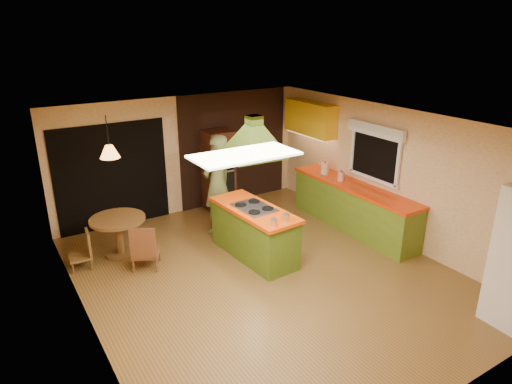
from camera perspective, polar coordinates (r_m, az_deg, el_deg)
ground at (r=7.61m, az=1.28°, el=-10.26°), size 6.50×6.50×0.00m
room_walls at (r=7.06m, az=1.35°, el=-1.49°), size 5.50×6.50×6.50m
ceiling_plane at (r=6.69m, az=1.44°, el=8.49°), size 6.50×6.50×0.00m
brick_panel at (r=10.30m, az=-2.74°, el=5.56°), size 2.64×0.03×2.50m
nook_opening at (r=9.38m, az=-17.50°, el=1.85°), size 2.20×0.03×2.10m
right_counter at (r=9.23m, az=12.03°, el=-1.82°), size 0.62×3.05×0.92m
upper_cabinets at (r=10.04m, az=6.81°, el=9.15°), size 0.34×1.40×0.70m
window_right at (r=8.87m, az=14.70°, el=5.96°), size 0.12×1.35×1.06m
fluor_panel at (r=5.14m, az=-1.43°, el=4.66°), size 1.20×0.60×0.03m
kitchen_island at (r=7.98m, az=-0.23°, el=-4.99°), size 0.85×1.86×0.93m
range_hood at (r=7.39m, az=-0.25°, el=7.69°), size 0.95×0.71×0.78m
man at (r=8.78m, az=-4.85°, el=0.97°), size 0.83×0.69×1.95m
wall_oven at (r=9.91m, az=-4.73°, el=2.69°), size 0.59×0.61×1.76m
dining_table at (r=8.33m, az=-16.80°, el=-4.47°), size 0.95×0.95×0.72m
chair_left at (r=8.19m, az=-21.20°, el=-6.82°), size 0.39×0.39×0.65m
chair_near at (r=7.87m, az=-13.65°, el=-6.49°), size 0.60×0.60×0.80m
pendant_lamp at (r=7.87m, az=-17.83°, el=4.83°), size 0.33×0.33×0.21m
canister_large at (r=9.59m, az=8.59°, el=2.92°), size 0.17×0.17×0.24m
canister_medium at (r=9.58m, az=8.67°, el=2.75°), size 0.18×0.18×0.19m
canister_small at (r=9.25m, az=10.58°, el=1.94°), size 0.15×0.15×0.18m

